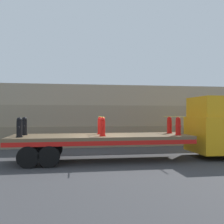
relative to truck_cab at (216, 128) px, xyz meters
The scene contains 12 objects.
ground_plane 6.32m from the truck_cab, behind, with size 120.00×120.00×0.00m, color #38383A.
rock_cliff 8.82m from the truck_cab, 134.10° to the left, with size 60.00×3.30×4.33m.
truck_cab is the anchor object (origin of this frame).
flatbed_trailer 6.77m from the truck_cab, behind, with size 8.71×2.69×1.26m.
fire_hydrant_black_near_0 9.90m from the truck_cab, behind, with size 0.31×0.46×0.90m.
fire_hydrant_black_far_0 9.90m from the truck_cab, behind, with size 0.31×0.46×0.90m.
fire_hydrant_red_near_1 6.15m from the truck_cab, behind, with size 0.31×0.46×0.90m.
fire_hydrant_red_far_1 6.15m from the truck_cab, behind, with size 0.31×0.46×0.90m.
fire_hydrant_red_near_2 2.44m from the truck_cab, 166.48° to the right, with size 0.31×0.46×0.90m.
fire_hydrant_red_far_2 2.44m from the truck_cab, 166.48° to the left, with size 0.31×0.46×0.90m.
cargo_strap_rear 6.16m from the truck_cab, behind, with size 0.05×2.79×0.01m.
cargo_strap_middle 2.45m from the truck_cab, behind, with size 0.05×2.79×0.01m.
Camera 1 is at (-1.33, -12.23, 2.34)m, focal length 40.00 mm.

